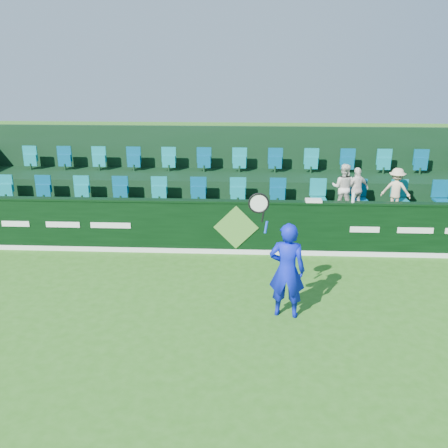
# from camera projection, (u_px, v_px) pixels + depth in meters

# --- Properties ---
(ground) EXTENTS (60.00, 60.00, 0.00)m
(ground) POSITION_uv_depth(u_px,v_px,m) (229.00, 338.00, 8.69)
(ground) COLOR #2B6919
(ground) RESTS_ON ground
(sponsor_hoarding) EXTENTS (16.00, 0.25, 1.35)m
(sponsor_hoarding) POSITION_uv_depth(u_px,v_px,m) (236.00, 227.00, 12.26)
(sponsor_hoarding) COLOR black
(sponsor_hoarding) RESTS_ON ground
(stand_tier_front) EXTENTS (16.00, 2.00, 0.80)m
(stand_tier_front) POSITION_uv_depth(u_px,v_px,m) (237.00, 223.00, 13.39)
(stand_tier_front) COLOR black
(stand_tier_front) RESTS_ON ground
(stand_tier_back) EXTENTS (16.00, 1.80, 1.30)m
(stand_tier_back) POSITION_uv_depth(u_px,v_px,m) (239.00, 196.00, 15.11)
(stand_tier_back) COLOR black
(stand_tier_back) RESTS_ON ground
(stand_rear) EXTENTS (16.00, 4.10, 2.60)m
(stand_rear) POSITION_uv_depth(u_px,v_px,m) (239.00, 174.00, 15.35)
(stand_rear) COLOR black
(stand_rear) RESTS_ON ground
(seat_row_front) EXTENTS (13.50, 0.50, 0.60)m
(seat_row_front) POSITION_uv_depth(u_px,v_px,m) (238.00, 194.00, 13.54)
(seat_row_front) COLOR #0D7D84
(seat_row_front) RESTS_ON stand_tier_front
(seat_row_back) EXTENTS (13.50, 0.50, 0.60)m
(seat_row_back) POSITION_uv_depth(u_px,v_px,m) (239.00, 163.00, 15.09)
(seat_row_back) COLOR #0D7D84
(seat_row_back) RESTS_ON stand_tier_back
(tennis_player) EXTENTS (1.13, 0.54, 2.44)m
(tennis_player) POSITION_uv_depth(u_px,v_px,m) (287.00, 270.00, 9.17)
(tennis_player) COLOR #0B18C2
(tennis_player) RESTS_ON ground
(spectator_left) EXTENTS (0.73, 0.65, 1.25)m
(spectator_left) POSITION_uv_depth(u_px,v_px,m) (343.00, 187.00, 12.95)
(spectator_left) COLOR silver
(spectator_left) RESTS_ON stand_tier_front
(spectator_middle) EXTENTS (0.73, 0.52, 1.16)m
(spectator_middle) POSITION_uv_depth(u_px,v_px,m) (357.00, 189.00, 12.94)
(spectator_middle) COLOR white
(spectator_middle) RESTS_ON stand_tier_front
(spectator_right) EXTENTS (0.84, 0.66, 1.15)m
(spectator_right) POSITION_uv_depth(u_px,v_px,m) (396.00, 190.00, 12.90)
(spectator_right) COLOR beige
(spectator_right) RESTS_ON stand_tier_front
(towel) EXTENTS (0.39, 0.25, 0.06)m
(towel) POSITION_uv_depth(u_px,v_px,m) (314.00, 200.00, 11.94)
(towel) COLOR silver
(towel) RESTS_ON sponsor_hoarding
(drinks_bottle) EXTENTS (0.08, 0.08, 0.25)m
(drinks_bottle) POSITION_uv_depth(u_px,v_px,m) (353.00, 197.00, 11.87)
(drinks_bottle) COLOR white
(drinks_bottle) RESTS_ON sponsor_hoarding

